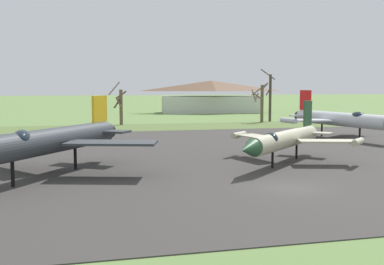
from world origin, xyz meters
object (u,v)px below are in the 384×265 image
Objects in this scene: jet_fighter_front_left at (284,139)px; jet_fighter_rear_left at (342,119)px; jet_fighter_rear_center at (43,142)px; visitor_building at (211,97)px.

jet_fighter_rear_left is at bearing 46.63° from jet_fighter_front_left.
jet_fighter_rear_center is (-17.71, -1.52, 0.47)m from jet_fighter_front_left.
jet_fighter_front_left is 72.65m from visitor_building.
jet_fighter_rear_center is at bearing -152.75° from jet_fighter_rear_left.
jet_fighter_front_left is at bearing -133.37° from jet_fighter_rear_left.
visitor_building is at bearing 89.23° from jet_fighter_rear_left.
jet_fighter_rear_left reaches higher than jet_fighter_rear_center.
jet_fighter_rear_center is at bearing -114.07° from visitor_building.
visitor_building is (14.74, 71.12, 1.67)m from jet_fighter_front_left.
jet_fighter_rear_left is (31.69, 16.32, -0.13)m from jet_fighter_rear_center.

